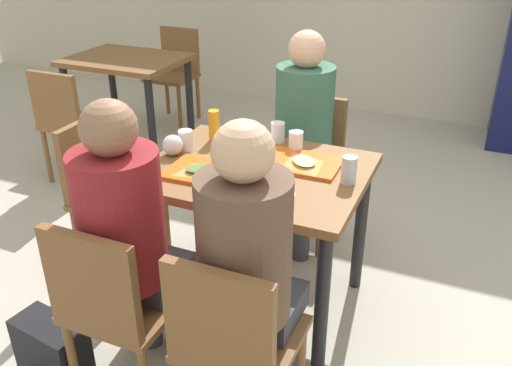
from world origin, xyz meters
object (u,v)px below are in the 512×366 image
at_px(main_table, 256,190).
at_px(plastic_cup_b, 228,191).
at_px(condiment_bottle, 214,126).
at_px(tray_red_near, 208,172).
at_px(chair_near_left, 113,303).
at_px(paper_plate_center, 246,145).
at_px(chair_far_side, 308,157).
at_px(plastic_cup_c, 186,140).
at_px(person_in_brown_jacket, 249,259).
at_px(background_chair_far, 176,68).
at_px(pizza_slice_b, 304,162).
at_px(pizza_slice_a, 200,169).
at_px(plastic_cup_a, 278,132).
at_px(tray_red_far, 301,163).
at_px(soda_can, 349,170).
at_px(background_table, 127,74).
at_px(chair_left_end, 105,185).
at_px(person_in_red, 128,229).
at_px(handbag, 53,350).
at_px(plastic_cup_d, 296,141).
at_px(person_far_side, 302,126).
at_px(background_chair_near, 68,119).
at_px(chair_near_right, 233,340).
at_px(foil_bundle, 173,145).
at_px(paper_plate_near_edge, 268,194).

bearing_deg(main_table, plastic_cup_b, -85.77).
bearing_deg(condiment_bottle, tray_red_near, -67.25).
bearing_deg(chair_near_left, paper_plate_center, 84.31).
height_order(chair_far_side, plastic_cup_c, plastic_cup_c).
bearing_deg(chair_far_side, tray_red_near, -100.72).
distance_m(person_in_brown_jacket, background_chair_far, 3.49).
distance_m(chair_far_side, pizza_slice_b, 0.77).
bearing_deg(pizza_slice_a, plastic_cup_a, 70.23).
distance_m(plastic_cup_b, plastic_cup_c, 0.58).
relative_size(tray_red_far, background_chair_far, 0.43).
height_order(plastic_cup_b, soda_can, soda_can).
xyz_separation_m(soda_can, condiment_bottle, (-0.74, 0.20, 0.02)).
relative_size(paper_plate_center, plastic_cup_a, 2.20).
height_order(chair_far_side, background_table, chair_far_side).
distance_m(pizza_slice_b, plastic_cup_b, 0.46).
bearing_deg(chair_left_end, paper_plate_center, 16.49).
distance_m(plastic_cup_a, plastic_cup_b, 0.67).
distance_m(person_in_red, person_in_brown_jacket, 0.49).
bearing_deg(background_chair_far, handbag, -68.83).
relative_size(chair_far_side, plastic_cup_d, 8.42).
height_order(main_table, plastic_cup_d, plastic_cup_d).
bearing_deg(person_far_side, person_in_brown_jacket, -79.01).
xyz_separation_m(plastic_cup_c, plastic_cup_d, (0.49, 0.20, 0.00)).
height_order(background_table, background_chair_near, background_chair_near).
xyz_separation_m(background_table, background_chair_far, (-0.00, 0.73, -0.14)).
bearing_deg(plastic_cup_b, background_chair_far, 125.06).
height_order(person_in_brown_jacket, plastic_cup_d, person_in_brown_jacket).
relative_size(chair_near_left, chair_near_right, 1.00).
xyz_separation_m(chair_far_side, background_table, (-1.76, 0.70, 0.14)).
relative_size(person_far_side, handbag, 3.91).
bearing_deg(pizza_slice_b, chair_near_right, -86.57).
xyz_separation_m(chair_far_side, pizza_slice_b, (0.20, -0.68, 0.29)).
relative_size(chair_near_left, condiment_bottle, 5.26).
height_order(chair_near_left, background_chair_near, same).
relative_size(person_in_red, background_table, 1.39).
relative_size(person_in_red, paper_plate_center, 5.69).
distance_m(person_in_brown_jacket, background_chair_near, 2.45).
relative_size(person_in_brown_jacket, soda_can, 10.27).
height_order(chair_left_end, condiment_bottle, condiment_bottle).
bearing_deg(plastic_cup_a, person_in_red, -102.91).
bearing_deg(plastic_cup_b, person_in_brown_jacket, -53.69).
distance_m(soda_can, condiment_bottle, 0.77).
height_order(person_in_red, foil_bundle, person_in_red).
relative_size(paper_plate_center, pizza_slice_a, 1.00).
relative_size(person_in_red, soda_can, 10.27).
xyz_separation_m(chair_far_side, tray_red_far, (0.17, -0.66, 0.27)).
xyz_separation_m(tray_red_far, plastic_cup_c, (-0.57, -0.06, 0.04)).
distance_m(plastic_cup_b, background_chair_far, 3.12).
distance_m(chair_near_left, paper_plate_near_edge, 0.74).
xyz_separation_m(plastic_cup_c, soda_can, (0.82, -0.04, 0.01)).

